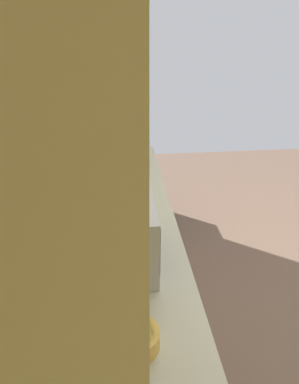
{
  "coord_description": "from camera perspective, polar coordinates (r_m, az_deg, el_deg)",
  "views": [
    {
      "loc": [
        -1.8,
        1.21,
        1.99
      ],
      "look_at": [
        -0.61,
        1.09,
        1.39
      ],
      "focal_mm": 36.82,
      "sensor_mm": 36.0,
      "label": 1
    }
  ],
  "objects": [
    {
      "name": "kettle",
      "position": [
        2.67,
        -4.52,
        4.12
      ],
      "size": [
        0.19,
        0.14,
        0.18
      ],
      "color": "#B7BABF",
      "rests_on": "counter_run"
    },
    {
      "name": "wall_back",
      "position": [
        1.93,
        -16.5,
        7.72
      ],
      "size": [
        4.23,
        0.12,
        2.79
      ],
      "primitive_type": "cube",
      "color": "#E4C77B",
      "rests_on": "ground_plane"
    },
    {
      "name": "counter_run",
      "position": [
        2.06,
        -3.95,
        -21.87
      ],
      "size": [
        3.22,
        0.65,
        0.89
      ],
      "color": "beige",
      "rests_on": "ground_plane"
    },
    {
      "name": "oven_range",
      "position": [
        3.66,
        -5.35,
        1.9
      ],
      "size": [
        0.7,
        0.62,
        1.07
      ],
      "color": "black",
      "rests_on": "ground_plane"
    },
    {
      "name": "bowl",
      "position": [
        1.45,
        -2.43,
        -20.4
      ],
      "size": [
        0.19,
        0.19,
        0.07
      ],
      "color": "gold",
      "rests_on": "counter_run"
    },
    {
      "name": "microwave",
      "position": [
        1.76,
        -5.32,
        -5.58
      ],
      "size": [
        0.48,
        0.37,
        0.32
      ],
      "color": "#B7BABF",
      "rests_on": "counter_run"
    },
    {
      "name": "upper_cabinets",
      "position": [
        1.38,
        -12.65,
        22.13
      ],
      "size": [
        2.32,
        0.32,
        0.74
      ],
      "color": "beige"
    }
  ]
}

